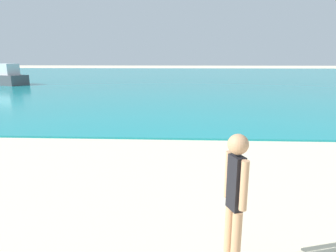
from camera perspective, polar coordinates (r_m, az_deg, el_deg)
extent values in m
cube|color=teal|center=(38.14, 1.75, 9.94)|extent=(160.00, 60.00, 0.06)
cylinder|color=tan|center=(3.49, 12.13, -21.02)|extent=(0.11, 0.11, 0.79)
cylinder|color=tan|center=(3.39, 13.45, -22.20)|extent=(0.11, 0.11, 0.79)
cube|color=black|center=(3.10, 13.45, -11.04)|extent=(0.17, 0.21, 0.59)
sphere|color=tan|center=(2.95, 13.89, -3.59)|extent=(0.21, 0.21, 0.21)
cylinder|color=tan|center=(3.20, 12.06, -9.52)|extent=(0.08, 0.08, 0.53)
cylinder|color=tan|center=(2.97, 15.01, -11.50)|extent=(0.08, 0.08, 0.53)
cube|color=#4C4C51|center=(29.94, -30.52, 8.04)|extent=(5.63, 3.79, 0.86)
cube|color=silver|center=(29.08, -29.68, 9.86)|extent=(2.27, 1.90, 0.97)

